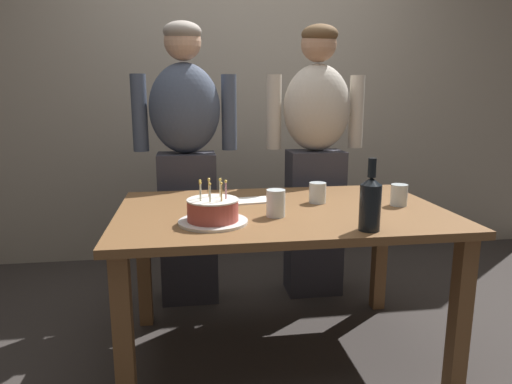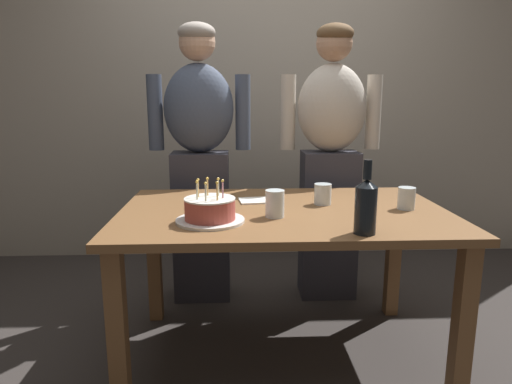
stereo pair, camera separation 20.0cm
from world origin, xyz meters
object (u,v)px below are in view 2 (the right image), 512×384
object	(u,v)px
water_glass_side	(275,204)
wine_bottle	(366,205)
napkin_stack	(257,200)
person_man_bearded	(200,160)
birthday_cake	(210,211)
water_glass_near	(406,198)
water_glass_far	(323,194)
person_woman_cardigan	(330,159)

from	to	relation	value
water_glass_side	wine_bottle	bearing A→B (deg)	-38.74
napkin_stack	person_man_bearded	distance (m)	0.63
birthday_cake	water_glass_near	size ratio (longest dim) A/B	2.81
water_glass_side	wine_bottle	size ratio (longest dim) A/B	0.42
water_glass_far	napkin_stack	bearing A→B (deg)	166.22
water_glass_near	birthday_cake	bearing A→B (deg)	-168.72
wine_bottle	person_man_bearded	xyz separation A→B (m)	(-0.70, 1.09, 0.02)
water_glass_near	water_glass_far	distance (m)	0.38
water_glass_near	water_glass_side	bearing A→B (deg)	-169.73
napkin_stack	person_man_bearded	world-z (taller)	person_man_bearded
water_glass_side	water_glass_near	bearing A→B (deg)	10.27
wine_bottle	person_woman_cardigan	bearing A→B (deg)	85.35
wine_bottle	person_woman_cardigan	distance (m)	1.09
birthday_cake	person_woman_cardigan	distance (m)	1.13
water_glass_side	napkin_stack	world-z (taller)	water_glass_side
birthday_cake	napkin_stack	distance (m)	0.43
water_glass_near	water_glass_far	bearing A→B (deg)	163.00
napkin_stack	person_woman_cardigan	bearing A→B (deg)	48.50
wine_bottle	person_woman_cardigan	world-z (taller)	person_woman_cardigan
napkin_stack	birthday_cake	bearing A→B (deg)	-120.23
birthday_cake	water_glass_far	world-z (taller)	birthday_cake
water_glass_near	water_glass_far	xyz separation A→B (m)	(-0.37, 0.11, -0.00)
water_glass_near	person_man_bearded	bearing A→B (deg)	144.18
person_woman_cardigan	water_glass_far	bearing A→B (deg)	75.36
birthday_cake	water_glass_near	distance (m)	0.91
water_glass_far	water_glass_side	xyz separation A→B (m)	(-0.25, -0.22, 0.01)
birthday_cake	wine_bottle	distance (m)	0.63
birthday_cake	water_glass_far	xyz separation A→B (m)	(0.53, 0.29, 0.00)
person_woman_cardigan	napkin_stack	bearing A→B (deg)	48.50
person_man_bearded	birthday_cake	bearing A→B (deg)	96.71
napkin_stack	person_man_bearded	xyz separation A→B (m)	(-0.32, 0.53, 0.13)
water_glass_near	wine_bottle	world-z (taller)	wine_bottle
napkin_stack	person_woman_cardigan	world-z (taller)	person_woman_cardigan
person_man_bearded	person_woman_cardigan	distance (m)	0.79
water_glass_side	person_woman_cardigan	bearing A→B (deg)	63.82
water_glass_near	wine_bottle	xyz separation A→B (m)	(-0.30, -0.37, 0.06)
wine_bottle	napkin_stack	xyz separation A→B (m)	(-0.38, 0.56, -0.11)
person_man_bearded	water_glass_far	bearing A→B (deg)	136.06
birthday_cake	person_man_bearded	xyz separation A→B (m)	(-0.11, 0.90, 0.09)
person_woman_cardigan	water_glass_side	bearing A→B (deg)	63.82
water_glass_side	wine_bottle	xyz separation A→B (m)	(0.32, -0.26, 0.05)
water_glass_far	water_glass_side	distance (m)	0.34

